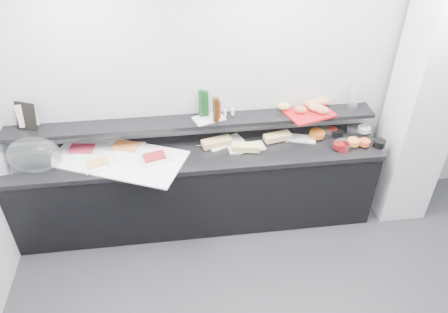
{
  "coord_description": "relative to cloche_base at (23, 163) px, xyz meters",
  "views": [
    {
      "loc": [
        -0.86,
        -1.74,
        3.38
      ],
      "look_at": [
        -0.45,
        1.45,
        1.0
      ],
      "focal_mm": 35.0,
      "sensor_mm": 36.0,
      "label": 1
    }
  ],
  "objects": [
    {
      "name": "back_wall",
      "position": [
        2.3,
        0.3,
        0.43
      ],
      "size": [
        5.0,
        0.02,
        2.7
      ],
      "primitive_type": "cube",
      "color": "#B3B6BB",
      "rests_on": "ground"
    },
    {
      "name": "ceiling",
      "position": [
        2.3,
        -1.7,
        1.78
      ],
      "size": [
        5.0,
        5.0,
        0.0
      ],
      "primitive_type": "plane",
      "color": "white",
      "rests_on": "back_wall"
    },
    {
      "name": "column",
      "position": [
        3.8,
        -0.05,
        0.43
      ],
      "size": [
        0.5,
        0.5,
        2.7
      ],
      "primitive_type": "cube",
      "color": "silver",
      "rests_on": "ground"
    },
    {
      "name": "buffet_cabinet",
      "position": [
        1.6,
        0.0,
        -0.5
      ],
      "size": [
        3.6,
        0.6,
        0.85
      ],
      "primitive_type": "cube",
      "color": "black",
      "rests_on": "ground"
    },
    {
      "name": "counter_top",
      "position": [
        1.6,
        0.0,
        -0.05
      ],
      "size": [
        3.62,
        0.62,
        0.05
      ],
      "primitive_type": "cube",
      "color": "black",
      "rests_on": "buffet_cabinet"
    },
    {
      "name": "wall_shelf",
      "position": [
        1.6,
        0.18,
        0.21
      ],
      "size": [
        3.6,
        0.25,
        0.04
      ],
      "primitive_type": "cube",
      "color": "black",
      "rests_on": "back_wall"
    },
    {
      "name": "cloche_base",
      "position": [
        0.0,
        0.0,
        0.0
      ],
      "size": [
        0.55,
        0.42,
        0.04
      ],
      "primitive_type": "cube",
      "rotation": [
        0.0,
        0.0,
        0.2
      ],
      "color": "silver",
      "rests_on": "counter_top"
    },
    {
      "name": "cloche_dome",
      "position": [
        0.13,
        -0.03,
        0.11
      ],
      "size": [
        0.55,
        0.4,
        0.34
      ],
      "primitive_type": "ellipsoid",
      "rotation": [
        0.0,
        0.0,
        -0.15
      ],
      "color": "silver",
      "rests_on": "cloche_base"
    },
    {
      "name": "linen_runner",
      "position": [
        0.87,
        -0.02,
        -0.01
      ],
      "size": [
        1.37,
        1.03,
        0.01
      ],
      "primitive_type": "cube",
      "rotation": [
        0.0,
        0.0,
        -0.41
      ],
      "color": "white",
      "rests_on": "counter_top"
    },
    {
      "name": "platter_meat_a",
      "position": [
        0.58,
        0.16,
        0.0
      ],
      "size": [
        0.36,
        0.27,
        0.01
      ],
      "primitive_type": "cube",
      "rotation": [
        0.0,
        0.0,
        -0.2
      ],
      "color": "silver",
      "rests_on": "linen_runner"
    },
    {
      "name": "food_meat_a",
      "position": [
        0.51,
        0.14,
        0.02
      ],
      "size": [
        0.24,
        0.17,
        0.02
      ],
      "primitive_type": "cube",
      "rotation": [
        0.0,
        0.0,
        -0.15
      ],
      "color": "maroon",
      "rests_on": "platter_meat_a"
    },
    {
      "name": "platter_salmon",
      "position": [
        0.98,
        0.13,
        0.0
      ],
      "size": [
        0.3,
        0.23,
        0.01
      ],
      "primitive_type": "cube",
      "rotation": [
        0.0,
        0.0,
        -0.23
      ],
      "color": "white",
      "rests_on": "linen_runner"
    },
    {
      "name": "food_salmon",
      "position": [
        0.94,
        0.13,
        0.02
      ],
      "size": [
        0.27,
        0.21,
        0.02
      ],
      "primitive_type": "cube",
      "rotation": [
        0.0,
        0.0,
        -0.3
      ],
      "color": "orange",
      "rests_on": "platter_salmon"
    },
    {
      "name": "platter_cheese",
      "position": [
        0.71,
        -0.1,
        0.0
      ],
      "size": [
        0.38,
        0.32,
        0.01
      ],
      "primitive_type": "cube",
      "rotation": [
        0.0,
        0.0,
        0.38
      ],
      "color": "white",
      "rests_on": "linen_runner"
    },
    {
      "name": "food_cheese",
      "position": [
        0.69,
        -0.11,
        0.02
      ],
      "size": [
        0.22,
        0.18,
        0.02
      ],
      "primitive_type": "cube",
      "rotation": [
        0.0,
        0.0,
        0.35
      ],
      "color": "#DBAF55",
      "rests_on": "platter_cheese"
    },
    {
      "name": "platter_meat_b",
      "position": [
        1.22,
        -0.08,
        0.0
      ],
      "size": [
        0.35,
        0.27,
        0.01
      ],
      "primitive_type": "cube",
      "rotation": [
        0.0,
        0.0,
        0.23
      ],
      "color": "silver",
      "rests_on": "linen_runner"
    },
    {
      "name": "food_meat_b",
      "position": [
        1.21,
        -0.08,
        0.02
      ],
      "size": [
        0.22,
        0.17,
        0.02
      ],
      "primitive_type": "cube",
      "rotation": [
        0.0,
        0.0,
        0.25
      ],
      "color": "maroon",
      "rests_on": "platter_meat_b"
    },
    {
      "name": "sandwich_plate_left",
      "position": [
        1.91,
        0.11,
        -0.01
      ],
      "size": [
        0.4,
        0.29,
        0.01
      ],
      "primitive_type": "cube",
      "rotation": [
        0.0,
        0.0,
        0.41
      ],
      "color": "white",
      "rests_on": "counter_top"
    },
    {
      "name": "sandwich_food_left",
      "position": [
        1.82,
        0.07,
        0.02
      ],
      "size": [
        0.31,
        0.18,
        0.06
      ],
      "primitive_type": "cube",
      "rotation": [
        0.0,
        0.0,
        0.25
      ],
      "color": "tan",
      "rests_on": "sandwich_plate_left"
    },
    {
      "name": "tongs_left",
      "position": [
        1.7,
        0.07,
        -0.0
      ],
      "size": [
        0.16,
        0.02,
        0.01
      ],
      "primitive_type": "cylinder",
      "rotation": [
        0.0,
        1.57,
        -0.05
      ],
      "color": "silver",
      "rests_on": "sandwich_plate_left"
    },
    {
      "name": "sandwich_plate_mid",
      "position": [
        2.1,
        0.0,
        -0.01
      ],
      "size": [
        0.38,
        0.19,
        0.01
      ],
      "primitive_type": "cube",
      "rotation": [
        0.0,
        0.0,
        0.11
      ],
      "color": "silver",
      "rests_on": "counter_top"
    },
    {
      "name": "sandwich_food_mid",
      "position": [
        2.09,
        -0.05,
        0.02
      ],
      "size": [
        0.28,
        0.15,
        0.06
      ],
      "primitive_type": "cube",
      "rotation": [
        0.0,
        0.0,
        -0.19
      ],
      "color": "#D1BA6D",
      "rests_on": "sandwich_plate_mid"
    },
    {
      "name": "tongs_mid",
      "position": [
        2.07,
        -0.09,
        -0.0
      ],
      "size": [
        0.15,
        0.07,
        0.01
      ],
      "primitive_type": "cylinder",
      "rotation": [
        0.0,
        1.57,
        0.41
      ],
      "color": "#B0B1B7",
      "rests_on": "sandwich_plate_mid"
    },
    {
      "name": "sandwich_plate_right",
      "position": [
        2.66,
        0.09,
        -0.01
      ],
      "size": [
        0.34,
        0.22,
        0.01
      ],
      "primitive_type": "cube",
      "rotation": [
        0.0,
        0.0,
        -0.3
      ],
      "color": "white",
      "rests_on": "counter_top"
    },
    {
      "name": "sandwich_food_right",
      "position": [
        2.43,
        0.09,
        0.02
      ],
      "size": [
        0.29,
        0.16,
        0.06
      ],
      "primitive_type": "cube",
      "rotation": [
        0.0,
        0.0,
        0.21
      ],
      "color": "tan",
      "rests_on": "sandwich_plate_right"
    },
    {
      "name": "tongs_right",
      "position": [
        2.57,
        0.05,
        -0.0
      ],
      "size": [
        0.15,
        0.08,
        0.01
      ],
      "primitive_type": "cylinder",
      "rotation": [
        0.0,
        1.57,
        0.49
      ],
      "color": "#ADAFB4",
      "rests_on": "sandwich_plate_right"
    },
    {
      "name": "bowl_glass_fruit",
      "position": [
        2.94,
        0.12,
        0.02
      ],
      "size": [
        0.15,
        0.15,
        0.07
      ],
      "primitive_type": "cylinder",
      "rotation": [
        0.0,
        0.0,
        0.04
      ],
      "color": "white",
      "rests_on": "counter_top"
    },
    {
      "name": "fill_glass_fruit",
      "position": [
        2.84,
        0.09,
        0.03
      ],
      "size": [
        0.18,
        0.18,
        0.05
      ],
      "primitive_type": "cylinder",
      "rotation": [
        0.0,
        0.0,
        -0.12
      ],
      "color": "#C75C1B",
      "rests_on": "bowl_glass_fruit"
    },
    {
      "name": "bowl_black_jam",
      "position": [
        3.05,
        0.11,
        0.02
      ],
      "size": [
        0.18,
        0.18,
        0.07
      ],
      "primitive_type": "cylinder",
      "rotation": [
        0.0,
        0.0,
        -0.25
      ],
      "color": "black",
      "rests_on": "counter_top"
    },
    {
      "name": "fill_black_jam",
      "position": [
        3.01,
        0.13,
        0.03
      ],
      "size": [
        0.13,
        0.13,
        0.05
      ],
      "primitive_type": "cylinder",
      "rotation": [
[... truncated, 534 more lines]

